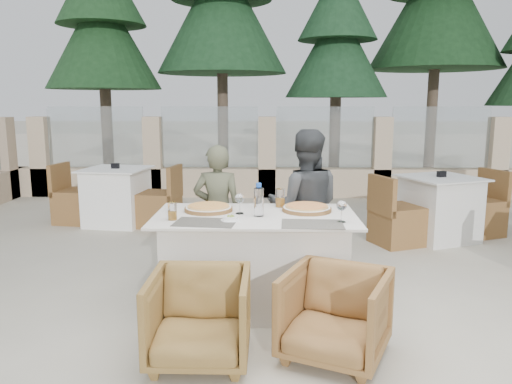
{
  "coord_description": "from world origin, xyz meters",
  "views": [
    {
      "loc": [
        -0.02,
        -3.91,
        1.65
      ],
      "look_at": [
        -0.1,
        0.24,
        0.9
      ],
      "focal_mm": 35.0,
      "sensor_mm": 36.0,
      "label": 1
    }
  ],
  "objects_px": {
    "pizza_right": "(307,208)",
    "bg_table_b": "(439,208)",
    "beer_glass_left": "(172,211)",
    "olive_dish": "(231,218)",
    "armchair_far_right": "(301,241)",
    "armchair_near_right": "(335,315)",
    "pizza_left": "(209,208)",
    "water_bottle": "(259,200)",
    "wine_glass_corner": "(341,210)",
    "dining_table": "(255,261)",
    "diner_right": "(305,207)",
    "wine_glass_centre": "(240,202)",
    "bg_table_a": "(117,196)",
    "armchair_far_left": "(221,243)",
    "diner_left": "(218,212)",
    "beer_glass_right": "(280,198)",
    "armchair_near_left": "(199,317)"
  },
  "relations": [
    {
      "from": "beer_glass_right",
      "to": "bg_table_b",
      "type": "xyz_separation_m",
      "value": [
        1.97,
        1.77,
        -0.46
      ]
    },
    {
      "from": "beer_glass_left",
      "to": "olive_dish",
      "type": "relative_size",
      "value": 1.23
    },
    {
      "from": "dining_table",
      "to": "diner_right",
      "type": "bearing_deg",
      "value": 53.91
    },
    {
      "from": "water_bottle",
      "to": "wine_glass_centre",
      "type": "bearing_deg",
      "value": 152.56
    },
    {
      "from": "bg_table_b",
      "to": "wine_glass_centre",
      "type": "bearing_deg",
      "value": -160.1
    },
    {
      "from": "diner_right",
      "to": "beer_glass_right",
      "type": "bearing_deg",
      "value": 54.33
    },
    {
      "from": "wine_glass_centre",
      "to": "armchair_near_right",
      "type": "distance_m",
      "value": 1.21
    },
    {
      "from": "wine_glass_centre",
      "to": "beer_glass_right",
      "type": "height_order",
      "value": "wine_glass_centre"
    },
    {
      "from": "armchair_far_left",
      "to": "armchair_near_right",
      "type": "distance_m",
      "value": 1.75
    },
    {
      "from": "pizza_right",
      "to": "wine_glass_centre",
      "type": "height_order",
      "value": "wine_glass_centre"
    },
    {
      "from": "wine_glass_corner",
      "to": "beer_glass_left",
      "type": "distance_m",
      "value": 1.27
    },
    {
      "from": "water_bottle",
      "to": "wine_glass_centre",
      "type": "distance_m",
      "value": 0.18
    },
    {
      "from": "wine_glass_corner",
      "to": "pizza_left",
      "type": "bearing_deg",
      "value": 160.19
    },
    {
      "from": "wine_glass_centre",
      "to": "beer_glass_left",
      "type": "bearing_deg",
      "value": -156.32
    },
    {
      "from": "diner_left",
      "to": "bg_table_b",
      "type": "xyz_separation_m",
      "value": [
        2.55,
        1.37,
        -0.25
      ]
    },
    {
      "from": "water_bottle",
      "to": "armchair_near_right",
      "type": "bearing_deg",
      "value": -56.55
    },
    {
      "from": "dining_table",
      "to": "wine_glass_centre",
      "type": "relative_size",
      "value": 8.7
    },
    {
      "from": "water_bottle",
      "to": "wine_glass_centre",
      "type": "relative_size",
      "value": 1.43
    },
    {
      "from": "dining_table",
      "to": "diner_right",
      "type": "relative_size",
      "value": 1.13
    },
    {
      "from": "pizza_right",
      "to": "wine_glass_corner",
      "type": "relative_size",
      "value": 2.2
    },
    {
      "from": "pizza_left",
      "to": "pizza_right",
      "type": "bearing_deg",
      "value": 0.75
    },
    {
      "from": "wine_glass_corner",
      "to": "diner_right",
      "type": "bearing_deg",
      "value": 103.93
    },
    {
      "from": "armchair_near_right",
      "to": "olive_dish",
      "type": "bearing_deg",
      "value": 163.97
    },
    {
      "from": "wine_glass_centre",
      "to": "bg_table_a",
      "type": "xyz_separation_m",
      "value": [
        -1.82,
        2.73,
        -0.48
      ]
    },
    {
      "from": "olive_dish",
      "to": "armchair_far_right",
      "type": "height_order",
      "value": "olive_dish"
    },
    {
      "from": "pizza_right",
      "to": "beer_glass_left",
      "type": "xyz_separation_m",
      "value": [
        -1.04,
        -0.33,
        0.04
      ]
    },
    {
      "from": "wine_glass_corner",
      "to": "wine_glass_centre",
      "type": "bearing_deg",
      "value": 160.65
    },
    {
      "from": "pizza_right",
      "to": "wine_glass_corner",
      "type": "distance_m",
      "value": 0.45
    },
    {
      "from": "olive_dish",
      "to": "bg_table_b",
      "type": "bearing_deg",
      "value": 43.99
    },
    {
      "from": "beer_glass_right",
      "to": "bg_table_a",
      "type": "xyz_separation_m",
      "value": [
        -2.15,
        2.46,
        -0.46
      ]
    },
    {
      "from": "pizza_right",
      "to": "armchair_near_right",
      "type": "distance_m",
      "value": 1.09
    },
    {
      "from": "olive_dish",
      "to": "dining_table",
      "type": "bearing_deg",
      "value": 48.09
    },
    {
      "from": "armchair_far_right",
      "to": "armchair_near_right",
      "type": "distance_m",
      "value": 1.62
    },
    {
      "from": "armchair_near_left",
      "to": "bg_table_a",
      "type": "height_order",
      "value": "bg_table_a"
    },
    {
      "from": "wine_glass_centre",
      "to": "beer_glass_left",
      "type": "height_order",
      "value": "wine_glass_centre"
    },
    {
      "from": "water_bottle",
      "to": "bg_table_b",
      "type": "distance_m",
      "value": 3.06
    },
    {
      "from": "armchair_near_right",
      "to": "diner_left",
      "type": "bearing_deg",
      "value": 144.95
    },
    {
      "from": "wine_glass_corner",
      "to": "beer_glass_right",
      "type": "xyz_separation_m",
      "value": [
        -0.44,
        0.54,
        -0.01
      ]
    },
    {
      "from": "beer_glass_right",
      "to": "armchair_near_right",
      "type": "relative_size",
      "value": 0.24
    },
    {
      "from": "dining_table",
      "to": "beer_glass_left",
      "type": "height_order",
      "value": "beer_glass_left"
    },
    {
      "from": "pizza_right",
      "to": "bg_table_b",
      "type": "height_order",
      "value": "pizza_right"
    },
    {
      "from": "pizza_left",
      "to": "water_bottle",
      "type": "height_order",
      "value": "water_bottle"
    },
    {
      "from": "pizza_left",
      "to": "armchair_near_right",
      "type": "relative_size",
      "value": 0.61
    },
    {
      "from": "wine_glass_corner",
      "to": "armchair_far_right",
      "type": "relative_size",
      "value": 0.26
    },
    {
      "from": "water_bottle",
      "to": "diner_right",
      "type": "bearing_deg",
      "value": 57.49
    },
    {
      "from": "wine_glass_corner",
      "to": "beer_glass_right",
      "type": "bearing_deg",
      "value": 129.07
    },
    {
      "from": "diner_left",
      "to": "armchair_near_left",
      "type": "bearing_deg",
      "value": 94.14
    },
    {
      "from": "dining_table",
      "to": "armchair_far_left",
      "type": "distance_m",
      "value": 0.78
    },
    {
      "from": "beer_glass_right",
      "to": "diner_right",
      "type": "height_order",
      "value": "diner_right"
    },
    {
      "from": "pizza_right",
      "to": "armchair_near_right",
      "type": "height_order",
      "value": "pizza_right"
    }
  ]
}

